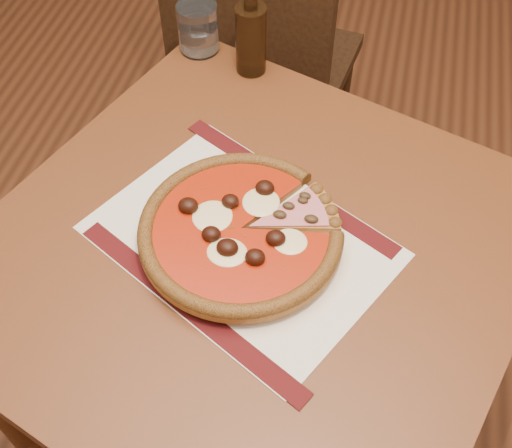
{
  "coord_description": "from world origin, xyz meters",
  "views": [
    {
      "loc": [
        0.69,
        -0.46,
        1.55
      ],
      "look_at": [
        0.56,
        0.13,
        0.78
      ],
      "focal_mm": 45.0,
      "sensor_mm": 36.0,
      "label": 1
    }
  ],
  "objects_px": {
    "water_glass": "(198,28)",
    "bottle": "(251,36)",
    "pizza": "(241,229)",
    "plate": "(241,237)",
    "chair_far": "(260,62)",
    "table": "(253,282)"
  },
  "relations": [
    {
      "from": "table",
      "to": "water_glass",
      "type": "height_order",
      "value": "water_glass"
    },
    {
      "from": "chair_far",
      "to": "water_glass",
      "type": "bearing_deg",
      "value": 86.73
    },
    {
      "from": "chair_far",
      "to": "water_glass",
      "type": "height_order",
      "value": "chair_far"
    },
    {
      "from": "chair_far",
      "to": "plate",
      "type": "relative_size",
      "value": 3.02
    },
    {
      "from": "table",
      "to": "plate",
      "type": "relative_size",
      "value": 3.5
    },
    {
      "from": "table",
      "to": "chair_far",
      "type": "bearing_deg",
      "value": 101.86
    },
    {
      "from": "table",
      "to": "chair_far",
      "type": "height_order",
      "value": "chair_far"
    },
    {
      "from": "pizza",
      "to": "bottle",
      "type": "bearing_deg",
      "value": 101.16
    },
    {
      "from": "water_glass",
      "to": "table",
      "type": "bearing_deg",
      "value": -64.47
    },
    {
      "from": "table",
      "to": "plate",
      "type": "xyz_separation_m",
      "value": [
        -0.02,
        0.0,
        0.11
      ]
    },
    {
      "from": "pizza",
      "to": "plate",
      "type": "bearing_deg",
      "value": 30.87
    },
    {
      "from": "bottle",
      "to": "table",
      "type": "bearing_deg",
      "value": -76.28
    },
    {
      "from": "pizza",
      "to": "water_glass",
      "type": "bearing_deg",
      "value": 113.61
    },
    {
      "from": "water_glass",
      "to": "bottle",
      "type": "bearing_deg",
      "value": -19.25
    },
    {
      "from": "plate",
      "to": "bottle",
      "type": "bearing_deg",
      "value": 101.21
    },
    {
      "from": "chair_far",
      "to": "bottle",
      "type": "distance_m",
      "value": 0.47
    },
    {
      "from": "pizza",
      "to": "bottle",
      "type": "distance_m",
      "value": 0.42
    },
    {
      "from": "water_glass",
      "to": "bottle",
      "type": "relative_size",
      "value": 0.5
    },
    {
      "from": "chair_far",
      "to": "plate",
      "type": "height_order",
      "value": "chair_far"
    },
    {
      "from": "table",
      "to": "water_glass",
      "type": "relative_size",
      "value": 10.49
    },
    {
      "from": "plate",
      "to": "water_glass",
      "type": "relative_size",
      "value": 3.0
    },
    {
      "from": "chair_far",
      "to": "water_glass",
      "type": "distance_m",
      "value": 0.43
    }
  ]
}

